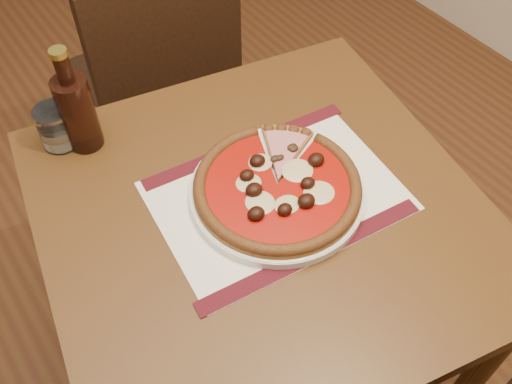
# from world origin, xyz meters

# --- Properties ---
(table) EXTENTS (0.94, 0.94, 0.75)m
(table) POSITION_xyz_m (0.78, -0.47, 0.65)
(table) COLOR #563314
(table) RESTS_ON ground
(chair_far) EXTENTS (0.44, 0.44, 0.90)m
(chair_far) POSITION_xyz_m (0.92, 0.25, 0.51)
(chair_far) COLOR black
(chair_far) RESTS_ON ground
(placemat) EXTENTS (0.48, 0.37, 0.00)m
(placemat) POSITION_xyz_m (0.82, -0.46, 0.75)
(placemat) COLOR silver
(placemat) RESTS_ON table
(plate) EXTENTS (0.33, 0.33, 0.02)m
(plate) POSITION_xyz_m (0.82, -0.46, 0.76)
(plate) COLOR white
(plate) RESTS_ON placemat
(pizza) EXTENTS (0.31, 0.31, 0.04)m
(pizza) POSITION_xyz_m (0.82, -0.46, 0.78)
(pizza) COLOR #A96E28
(pizza) RESTS_ON plate
(ham_slice) EXTENTS (0.14, 0.14, 0.02)m
(ham_slice) POSITION_xyz_m (0.89, -0.38, 0.78)
(ham_slice) COLOR #A96E28
(ham_slice) RESTS_ON plate
(water_glass) EXTENTS (0.09, 0.09, 0.09)m
(water_glass) POSITION_xyz_m (0.54, -0.09, 0.79)
(water_glass) COLOR white
(water_glass) RESTS_ON table
(bottle) EXTENTS (0.07, 0.07, 0.23)m
(bottle) POSITION_xyz_m (0.58, -0.12, 0.84)
(bottle) COLOR #34150D
(bottle) RESTS_ON table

